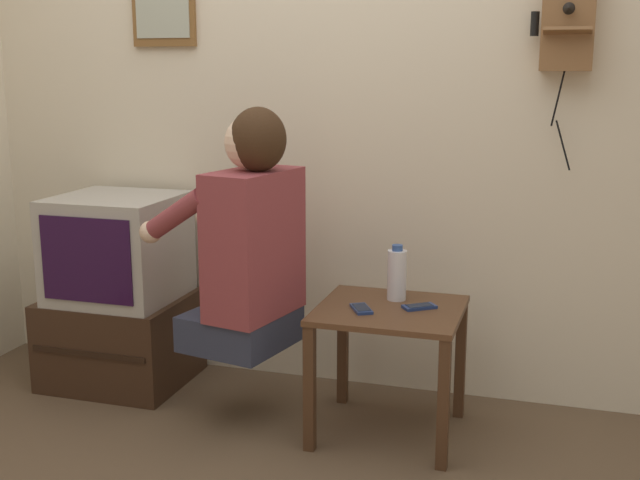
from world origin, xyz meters
The scene contains 10 objects.
ground_plane centered at (0.00, 0.00, 0.00)m, with size 14.00×14.00×0.00m, color brown.
wall_back centered at (0.00, 0.98, 1.27)m, with size 6.80×0.05×2.55m.
side_table centered at (0.37, 0.50, 0.41)m, with size 0.54×0.51×0.50m.
person centered at (-0.17, 0.44, 0.75)m, with size 0.58×0.51×0.94m.
tv_stand centered at (-0.89, 0.67, 0.20)m, with size 0.59×0.52×0.39m.
television centered at (-0.87, 0.66, 0.62)m, with size 0.51×0.50×0.45m.
wall_phone_antique centered at (0.95, 0.90, 1.57)m, with size 0.23×0.19×0.81m.
cell_phone_held centered at (0.28, 0.44, 0.51)m, with size 0.11×0.14×0.01m.
cell_phone_spare centered at (0.48, 0.53, 0.51)m, with size 0.14×0.12×0.01m.
water_bottle centered at (0.37, 0.62, 0.61)m, with size 0.07×0.07×0.22m.
Camera 1 is at (0.97, -2.34, 1.39)m, focal length 45.00 mm.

